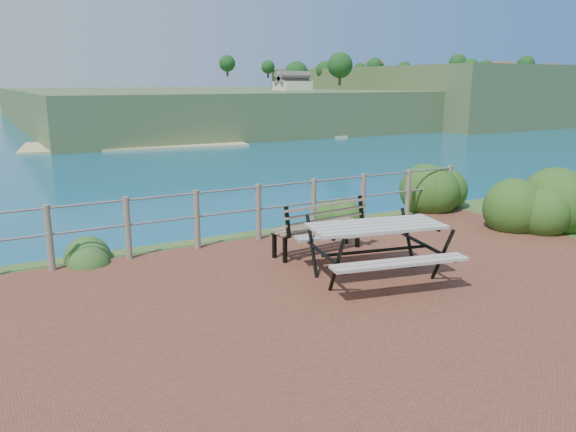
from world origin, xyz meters
The scene contains 9 objects.
ground centered at (0.00, 0.00, 0.00)m, with size 10.00×7.00×0.12m, color brown.
safety_railing centered at (0.00, 3.35, 0.57)m, with size 9.40×0.10×1.00m.
distant_bay centered at (173.07, 202.61, -1.52)m, with size 290.00×232.36×24.00m.
picnic_table centered at (0.53, 0.70, 0.51)m, with size 2.00×1.61×0.79m.
park_bench centered at (0.49, 2.16, 0.60)m, with size 1.64×0.54×0.91m.
shrub_right_front centered at (4.98, 1.64, 0.00)m, with size 1.52×1.52×2.15m, color #1D4715.
shrub_right_edge centered at (4.54, 3.51, 0.00)m, with size 1.22×1.22×1.74m, color #1D4715.
shrub_lip_west centered at (-2.69, 3.62, 0.00)m, with size 0.75×0.75×0.48m, color #254E1D.
shrub_lip_east centered at (2.29, 4.27, 0.00)m, with size 0.75×0.75×0.48m, color #1D4715.
Camera 1 is at (-4.30, -5.33, 2.76)m, focal length 35.00 mm.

